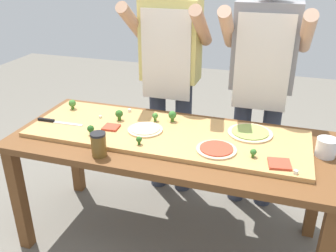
{
  "coord_description": "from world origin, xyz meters",
  "views": [
    {
      "loc": [
        0.56,
        -1.81,
        1.71
      ],
      "look_at": [
        -0.02,
        0.0,
        0.82
      ],
      "focal_mm": 39.45,
      "sensor_mm": 36.0,
      "label": 1
    }
  ],
  "objects_px": {
    "broccoli_floret_front_right": "(253,152)",
    "broccoli_floret_front_mid": "(139,140)",
    "cheese_crumble_c": "(296,172)",
    "pizza_whole_cheese_artichoke": "(145,129)",
    "flour_cup": "(326,149)",
    "pizza_slice_far_right": "(279,164)",
    "cheese_crumble_b": "(100,117)",
    "cook_right": "(262,74)",
    "pizza_slice_near_left": "(111,127)",
    "broccoli_floret_front_left": "(172,115)",
    "sauce_jar": "(99,144)",
    "broccoli_floret_back_right": "(72,104)",
    "pizza_whole_pesto_green": "(250,133)",
    "broccoli_floret_back_left": "(91,129)",
    "prep_table": "(171,153)",
    "broccoli_floret_center_left": "(101,138)",
    "broccoli_floret_back_mid": "(155,116)",
    "broccoli_floret_center_right": "(119,114)",
    "cook_left": "(170,66)",
    "chefs_knife": "(54,121)",
    "cheese_crumble_a": "(129,110)",
    "pizza_whole_tomato_red": "(216,149)"
  },
  "relations": [
    {
      "from": "pizza_slice_near_left",
      "to": "cheese_crumble_c",
      "type": "xyz_separation_m",
      "value": [
        1.05,
        -0.19,
        0.0
      ]
    },
    {
      "from": "broccoli_floret_back_left",
      "to": "broccoli_floret_back_mid",
      "type": "xyz_separation_m",
      "value": [
        0.29,
        0.29,
        -0.0
      ]
    },
    {
      "from": "broccoli_floret_back_left",
      "to": "broccoli_floret_center_right",
      "type": "relative_size",
      "value": 0.87
    },
    {
      "from": "broccoli_floret_front_right",
      "to": "flour_cup",
      "type": "xyz_separation_m",
      "value": [
        0.36,
        0.17,
        -0.01
      ]
    },
    {
      "from": "broccoli_floret_front_mid",
      "to": "pizza_whole_pesto_green",
      "type": "bearing_deg",
      "value": 29.33
    },
    {
      "from": "prep_table",
      "to": "broccoli_floret_front_left",
      "type": "xyz_separation_m",
      "value": [
        -0.05,
        0.19,
        0.16
      ]
    },
    {
      "from": "prep_table",
      "to": "broccoli_floret_front_mid",
      "type": "height_order",
      "value": "broccoli_floret_front_mid"
    },
    {
      "from": "broccoli_floret_front_right",
      "to": "broccoli_floret_front_mid",
      "type": "bearing_deg",
      "value": -175.29
    },
    {
      "from": "cheese_crumble_c",
      "to": "sauce_jar",
      "type": "relative_size",
      "value": 0.14
    },
    {
      "from": "pizza_slice_near_left",
      "to": "cook_left",
      "type": "relative_size",
      "value": 0.05
    },
    {
      "from": "cheese_crumble_b",
      "to": "cheese_crumble_c",
      "type": "bearing_deg",
      "value": -14.72
    },
    {
      "from": "pizza_whole_pesto_green",
      "to": "broccoli_floret_back_left",
      "type": "relative_size",
      "value": 4.42
    },
    {
      "from": "pizza_slice_far_right",
      "to": "broccoli_floret_back_mid",
      "type": "bearing_deg",
      "value": 157.77
    },
    {
      "from": "pizza_whole_cheese_artichoke",
      "to": "cheese_crumble_a",
      "type": "relative_size",
      "value": 10.79
    },
    {
      "from": "prep_table",
      "to": "broccoli_floret_front_left",
      "type": "bearing_deg",
      "value": 104.57
    },
    {
      "from": "cheese_crumble_b",
      "to": "sauce_jar",
      "type": "relative_size",
      "value": 0.11
    },
    {
      "from": "broccoli_floret_back_mid",
      "to": "cook_right",
      "type": "xyz_separation_m",
      "value": [
        0.59,
        0.43,
        0.2
      ]
    },
    {
      "from": "broccoli_floret_center_left",
      "to": "pizza_whole_pesto_green",
      "type": "bearing_deg",
      "value": 24.51
    },
    {
      "from": "prep_table",
      "to": "broccoli_floret_front_mid",
      "type": "distance_m",
      "value": 0.25
    },
    {
      "from": "pizza_whole_tomato_red",
      "to": "cheese_crumble_b",
      "type": "distance_m",
      "value": 0.81
    },
    {
      "from": "broccoli_floret_center_right",
      "to": "cheese_crumble_a",
      "type": "xyz_separation_m",
      "value": [
        0.01,
        0.15,
        -0.03
      ]
    },
    {
      "from": "prep_table",
      "to": "broccoli_floret_front_mid",
      "type": "xyz_separation_m",
      "value": [
        -0.13,
        -0.16,
        0.14
      ]
    },
    {
      "from": "broccoli_floret_front_right",
      "to": "pizza_whole_cheese_artichoke",
      "type": "bearing_deg",
      "value": 169.06
    },
    {
      "from": "pizza_whole_cheese_artichoke",
      "to": "cook_left",
      "type": "height_order",
      "value": "cook_left"
    },
    {
      "from": "pizza_slice_far_right",
      "to": "flour_cup",
      "type": "height_order",
      "value": "flour_cup"
    },
    {
      "from": "broccoli_floret_back_left",
      "to": "cheese_crumble_b",
      "type": "xyz_separation_m",
      "value": [
        -0.06,
        0.23,
        -0.03
      ]
    },
    {
      "from": "chefs_knife",
      "to": "cheese_crumble_a",
      "type": "relative_size",
      "value": 15.8
    },
    {
      "from": "broccoli_floret_front_mid",
      "to": "cook_left",
      "type": "height_order",
      "value": "cook_left"
    },
    {
      "from": "pizza_whole_cheese_artichoke",
      "to": "broccoli_floret_back_right",
      "type": "distance_m",
      "value": 0.6
    },
    {
      "from": "pizza_slice_far_right",
      "to": "cheese_crumble_b",
      "type": "xyz_separation_m",
      "value": [
        -1.11,
        0.25,
        0.0
      ]
    },
    {
      "from": "pizza_slice_near_left",
      "to": "broccoli_floret_front_left",
      "type": "distance_m",
      "value": 0.38
    },
    {
      "from": "chefs_knife",
      "to": "broccoli_floret_front_left",
      "type": "distance_m",
      "value": 0.73
    },
    {
      "from": "broccoli_floret_back_left",
      "to": "cheese_crumble_c",
      "type": "distance_m",
      "value": 1.12
    },
    {
      "from": "broccoli_floret_front_mid",
      "to": "cheese_crumble_c",
      "type": "distance_m",
      "value": 0.82
    },
    {
      "from": "cook_left",
      "to": "broccoli_floret_front_right",
      "type": "bearing_deg",
      "value": -46.44
    },
    {
      "from": "broccoli_floret_center_left",
      "to": "broccoli_floret_back_mid",
      "type": "relative_size",
      "value": 0.78
    },
    {
      "from": "pizza_whole_cheese_artichoke",
      "to": "broccoli_floret_back_mid",
      "type": "xyz_separation_m",
      "value": [
        0.01,
        0.15,
        0.03
      ]
    },
    {
      "from": "cheese_crumble_c",
      "to": "pizza_slice_far_right",
      "type": "bearing_deg",
      "value": 142.27
    },
    {
      "from": "broccoli_floret_front_mid",
      "to": "broccoli_floret_back_mid",
      "type": "distance_m",
      "value": 0.32
    },
    {
      "from": "broccoli_floret_center_left",
      "to": "broccoli_floret_front_right",
      "type": "bearing_deg",
      "value": 6.05
    },
    {
      "from": "cheese_crumble_c",
      "to": "cheese_crumble_b",
      "type": "bearing_deg",
      "value": 165.28
    },
    {
      "from": "broccoli_floret_front_left",
      "to": "cook_left",
      "type": "distance_m",
      "value": 0.46
    },
    {
      "from": "broccoli_floret_back_right",
      "to": "pizza_whole_tomato_red",
      "type": "bearing_deg",
      "value": -15.12
    },
    {
      "from": "pizza_whole_cheese_artichoke",
      "to": "cook_right",
      "type": "bearing_deg",
      "value": 43.65
    },
    {
      "from": "cheese_crumble_c",
      "to": "prep_table",
      "type": "bearing_deg",
      "value": 162.75
    },
    {
      "from": "pizza_whole_cheese_artichoke",
      "to": "flour_cup",
      "type": "xyz_separation_m",
      "value": [
        0.99,
        0.05,
        0.01
      ]
    },
    {
      "from": "broccoli_floret_front_right",
      "to": "broccoli_floret_back_mid",
      "type": "bearing_deg",
      "value": 156.76
    },
    {
      "from": "broccoli_floret_center_right",
      "to": "flour_cup",
      "type": "relative_size",
      "value": 0.64
    },
    {
      "from": "pizza_whole_tomato_red",
      "to": "broccoli_floret_center_left",
      "type": "xyz_separation_m",
      "value": [
        -0.63,
        -0.1,
        0.02
      ]
    },
    {
      "from": "pizza_slice_near_left",
      "to": "cheese_crumble_c",
      "type": "bearing_deg",
      "value": -10.39
    }
  ]
}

